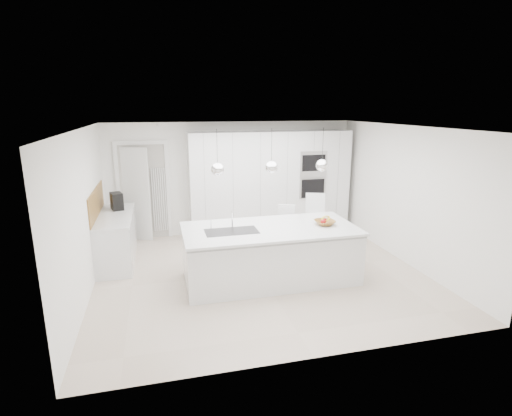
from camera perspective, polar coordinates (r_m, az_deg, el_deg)
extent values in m
plane|color=beige|center=(7.06, 0.60, -9.27)|extent=(5.50, 5.50, 0.00)
plane|color=white|center=(9.05, -3.38, 4.29)|extent=(5.50, 0.00, 5.50)
plane|color=white|center=(6.55, -23.35, -0.81)|extent=(0.00, 5.00, 5.00)
plane|color=white|center=(6.47, 0.65, 11.43)|extent=(5.50, 5.50, 0.00)
cube|color=white|center=(8.96, 2.03, 3.56)|extent=(3.60, 0.60, 2.30)
cube|color=white|center=(8.89, -17.34, 1.86)|extent=(0.76, 0.38, 2.00)
cube|color=white|center=(7.88, -19.28, -4.21)|extent=(0.60, 1.80, 0.86)
cube|color=white|center=(7.75, -19.56, -1.06)|extent=(0.62, 1.82, 0.04)
cube|color=olive|center=(7.72, -21.85, 0.75)|extent=(0.02, 1.80, 0.50)
cube|color=white|center=(6.65, 2.10, -6.80)|extent=(2.80, 1.20, 0.86)
cube|color=white|center=(6.55, 2.01, -2.97)|extent=(2.84, 1.40, 0.04)
cylinder|color=white|center=(6.51, -3.42, -1.54)|extent=(0.02, 0.02, 0.30)
sphere|color=white|center=(6.09, -5.51, 5.51)|extent=(0.20, 0.20, 0.20)
sphere|color=white|center=(6.27, 2.22, 5.82)|extent=(0.20, 0.20, 0.20)
sphere|color=white|center=(6.56, 9.41, 6.01)|extent=(0.20, 0.20, 0.20)
imported|color=olive|center=(6.77, 9.79, -2.06)|extent=(0.37, 0.37, 0.08)
cube|color=black|center=(8.09, -19.28, 0.93)|extent=(0.28, 0.35, 0.33)
sphere|color=#B01517|center=(6.71, 9.56, -1.94)|extent=(0.08, 0.08, 0.08)
sphere|color=#B01517|center=(6.79, 9.78, -1.79)|extent=(0.07, 0.07, 0.07)
sphere|color=#B01517|center=(6.75, 9.64, -1.89)|extent=(0.07, 0.07, 0.07)
torus|color=yellow|center=(6.76, 9.92, -1.49)|extent=(0.22, 0.16, 0.20)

